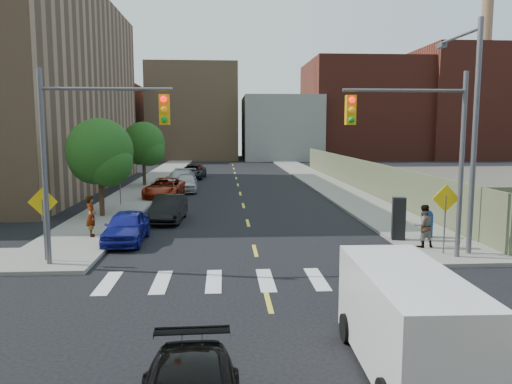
{
  "coord_description": "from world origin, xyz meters",
  "views": [
    {
      "loc": [
        -1.25,
        -11.8,
        4.94
      ],
      "look_at": [
        0.25,
        11.24,
        2.0
      ],
      "focal_mm": 35.0,
      "sensor_mm": 36.0,
      "label": 1
    }
  ],
  "objects": [
    {
      "name": "ground",
      "position": [
        0.0,
        0.0,
        0.0
      ],
      "size": [
        160.0,
        160.0,
        0.0
      ],
      "primitive_type": "plane",
      "color": "black",
      "rests_on": "ground"
    },
    {
      "name": "sidewalk_nw",
      "position": [
        -7.75,
        41.5,
        0.07
      ],
      "size": [
        3.5,
        73.0,
        0.15
      ],
      "primitive_type": "cube",
      "color": "gray",
      "rests_on": "ground"
    },
    {
      "name": "sidewalk_ne",
      "position": [
        7.75,
        41.5,
        0.07
      ],
      "size": [
        3.5,
        73.0,
        0.15
      ],
      "primitive_type": "cube",
      "color": "gray",
      "rests_on": "ground"
    },
    {
      "name": "fence_north",
      "position": [
        9.6,
        28.0,
        1.25
      ],
      "size": [
        0.12,
        44.0,
        2.5
      ],
      "primitive_type": "cube",
      "color": "#6D6F4E",
      "rests_on": "ground"
    },
    {
      "name": "bg_bldg_west",
      "position": [
        -22.0,
        70.0,
        6.0
      ],
      "size": [
        14.0,
        18.0,
        12.0
      ],
      "primitive_type": "cube",
      "color": "#592319",
      "rests_on": "ground"
    },
    {
      "name": "bg_bldg_midwest",
      "position": [
        -6.0,
        72.0,
        7.5
      ],
      "size": [
        14.0,
        16.0,
        15.0
      ],
      "primitive_type": "cube",
      "color": "#8C6B4C",
      "rests_on": "ground"
    },
    {
      "name": "bg_bldg_center",
      "position": [
        8.0,
        70.0,
        5.0
      ],
      "size": [
        12.0,
        16.0,
        10.0
      ],
      "primitive_type": "cube",
      "color": "gray",
      "rests_on": "ground"
    },
    {
      "name": "bg_bldg_east",
      "position": [
        22.0,
        72.0,
        8.0
      ],
      "size": [
        18.0,
        18.0,
        16.0
      ],
      "primitive_type": "cube",
      "color": "#592319",
      "rests_on": "ground"
    },
    {
      "name": "bg_bldg_fareast",
      "position": [
        38.0,
        70.0,
        9.0
      ],
      "size": [
        14.0,
        16.0,
        18.0
      ],
      "primitive_type": "cube",
      "color": "#592319",
      "rests_on": "ground"
    },
    {
      "name": "smokestack",
      "position": [
        42.0,
        70.0,
        14.0
      ],
      "size": [
        1.8,
        1.8,
        28.0
      ],
      "primitive_type": "cylinder",
      "color": "#8C6B4C",
      "rests_on": "ground"
    },
    {
      "name": "signal_nw",
      "position": [
        -5.98,
        6.0,
        4.53
      ],
      "size": [
        4.59,
        0.3,
        7.0
      ],
      "color": "#59595E",
      "rests_on": "ground"
    },
    {
      "name": "signal_ne",
      "position": [
        5.98,
        6.0,
        4.53
      ],
      "size": [
        4.59,
        0.3,
        7.0
      ],
      "color": "#59595E",
      "rests_on": "ground"
    },
    {
      "name": "streetlight_ne",
      "position": [
        8.2,
        6.9,
        5.22
      ],
      "size": [
        0.25,
        3.7,
        9.0
      ],
      "color": "#59595E",
      "rests_on": "ground"
    },
    {
      "name": "warn_sign_nw",
      "position": [
        -7.8,
        6.5,
        1.99
      ],
      "size": [
        1.06,
        0.06,
        2.83
      ],
      "color": "#59595E",
      "rests_on": "ground"
    },
    {
      "name": "warn_sign_ne",
      "position": [
        7.2,
        6.5,
        1.99
      ],
      "size": [
        1.06,
        0.06,
        2.83
      ],
      "color": "#59595E",
      "rests_on": "ground"
    },
    {
      "name": "warn_sign_midwest",
      "position": [
        -7.8,
        20.0,
        1.99
      ],
      "size": [
        1.06,
        0.06,
        2.83
      ],
      "color": "#59595E",
      "rests_on": "ground"
    },
    {
      "name": "tree_west_near",
      "position": [
        -8.0,
        16.05,
        3.48
      ],
      "size": [
        3.66,
        3.64,
        5.52
      ],
      "color": "#332114",
      "rests_on": "ground"
    },
    {
      "name": "tree_west_far",
      "position": [
        -8.0,
        31.05,
        3.48
      ],
      "size": [
        3.66,
        3.64,
        5.52
      ],
      "color": "#332114",
      "rests_on": "ground"
    },
    {
      "name": "parked_car_blue",
      "position": [
        -5.5,
        9.85,
        0.69
      ],
      "size": [
        1.66,
        4.08,
        1.39
      ],
      "primitive_type": "imported",
      "rotation": [
        0.0,
        0.0,
        -0.0
      ],
      "color": "navy",
      "rests_on": "ground"
    },
    {
      "name": "parked_car_black",
      "position": [
        -4.2,
        14.75,
        0.71
      ],
      "size": [
        1.75,
        4.37,
        1.41
      ],
      "primitive_type": "imported",
      "rotation": [
        0.0,
        0.0,
        -0.06
      ],
      "color": "black",
      "rests_on": "ground"
    },
    {
      "name": "parked_car_red",
      "position": [
        -5.48,
        23.9,
        0.71
      ],
      "size": [
        2.87,
        5.34,
        1.43
      ],
      "primitive_type": "imported",
      "rotation": [
        0.0,
        0.0,
        -0.1
      ],
      "color": "maroon",
      "rests_on": "ground"
    },
    {
      "name": "parked_car_silver",
      "position": [
        -4.81,
        29.43,
        0.78
      ],
      "size": [
        2.63,
        5.53,
        1.56
      ],
      "primitive_type": "imported",
      "rotation": [
        0.0,
        0.0,
        -0.09
      ],
      "color": "#ACB0B4",
      "rests_on": "ground"
    },
    {
      "name": "parked_car_white",
      "position": [
        -4.2,
        27.33,
        0.73
      ],
      "size": [
        1.91,
        4.35,
        1.46
      ],
      "primitive_type": "imported",
      "rotation": [
        0.0,
        0.0,
        0.04
      ],
      "color": "#B6B6B6",
      "rests_on": "ground"
    },
    {
      "name": "parked_car_maroon",
      "position": [
        -4.2,
        38.91,
        0.67
      ],
      "size": [
        1.66,
        4.13,
        1.33
      ],
      "primitive_type": "imported",
      "rotation": [
        0.0,
        0.0,
        -0.06
      ],
      "color": "#380E0B",
      "rests_on": "ground"
    },
    {
      "name": "parked_car_grey",
      "position": [
        -4.34,
        37.77,
        0.69
      ],
      "size": [
        2.68,
        5.16,
        1.39
      ],
      "primitive_type": "imported",
      "rotation": [
        0.0,
        0.0,
        -0.08
      ],
      "color": "black",
      "rests_on": "ground"
    },
    {
      "name": "cargo_van",
      "position": [
        2.42,
        -2.22,
        1.12
      ],
      "size": [
        2.03,
        4.69,
        2.13
      ],
      "rotation": [
        0.0,
        0.0,
        -0.02
      ],
      "color": "white",
      "rests_on": "ground"
    },
    {
      "name": "mailbox",
      "position": [
        7.74,
        9.41,
        0.74
      ],
      "size": [
        0.6,
        0.54,
        1.21
      ],
      "rotation": [
        0.0,
        0.0,
        -0.39
      ],
      "color": "navy",
      "rests_on": "sidewalk_ne"
    },
    {
      "name": "payphone",
      "position": [
        6.3,
        9.02,
        1.07
      ],
      "size": [
        0.63,
        0.56,
        1.85
      ],
      "primitive_type": "cube",
      "rotation": [
        0.0,
        0.0,
        -0.21
      ],
      "color": "black",
      "rests_on": "sidewalk_ne"
    },
    {
      "name": "pedestrian_west",
      "position": [
        -7.17,
        10.55,
        1.07
      ],
      "size": [
        0.63,
        0.78,
        1.84
      ],
      "primitive_type": "imported",
      "rotation": [
        0.0,
        0.0,
        1.9
      ],
      "color": "gray",
      "rests_on": "sidewalk_nw"
    },
    {
      "name": "pedestrian_east",
      "position": [
        6.82,
        7.6,
        1.02
      ],
      "size": [
        0.92,
        0.76,
        1.74
      ],
      "primitive_type": "imported",
      "rotation": [
        0.0,
        0.0,
        3.27
      ],
      "color": "gray",
      "rests_on": "sidewalk_ne"
    }
  ]
}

